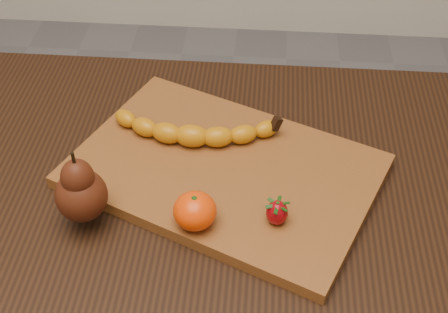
# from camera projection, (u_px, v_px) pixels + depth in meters

# --- Properties ---
(table) EXTENTS (1.00, 0.70, 0.76)m
(table) POSITION_uv_depth(u_px,v_px,m) (173.00, 232.00, 1.01)
(table) COLOR black
(table) RESTS_ON ground
(cutting_board) EXTENTS (0.53, 0.46, 0.02)m
(cutting_board) POSITION_uv_depth(u_px,v_px,m) (224.00, 171.00, 0.96)
(cutting_board) COLOR brown
(cutting_board) RESTS_ON table
(banana) EXTENTS (0.23, 0.07, 0.04)m
(banana) POSITION_uv_depth(u_px,v_px,m) (192.00, 136.00, 0.98)
(banana) COLOR #C47A09
(banana) RESTS_ON cutting_board
(pear) EXTENTS (0.09, 0.09, 0.11)m
(pear) POSITION_uv_depth(u_px,v_px,m) (79.00, 185.00, 0.85)
(pear) COLOR #481B0B
(pear) RESTS_ON cutting_board
(mandarin) EXTENTS (0.07, 0.07, 0.05)m
(mandarin) POSITION_uv_depth(u_px,v_px,m) (195.00, 211.00, 0.85)
(mandarin) COLOR #F53D02
(mandarin) RESTS_ON cutting_board
(strawberry) EXTENTS (0.04, 0.04, 0.04)m
(strawberry) POSITION_uv_depth(u_px,v_px,m) (277.00, 212.00, 0.86)
(strawberry) COLOR #90030A
(strawberry) RESTS_ON cutting_board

